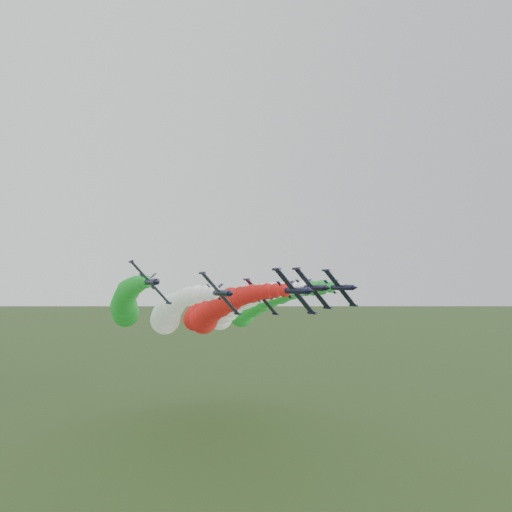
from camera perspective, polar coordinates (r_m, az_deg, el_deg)
The scene contains 6 objects.
jet_lead at distance 145.20m, azimuth -4.89°, elevation -6.34°, with size 17.15×89.28×19.23m.
jet_inner_left at distance 154.21m, azimuth -9.87°, elevation -6.38°, with size 17.40×89.52×19.48m.
jet_inner_right at distance 156.14m, azimuth -3.01°, elevation -6.02°, with size 17.29×89.41×19.36m.
jet_outer_left at distance 154.52m, azimuth -14.70°, elevation -5.44°, with size 16.93×89.05×19.00m.
jet_outer_right at distance 166.40m, azimuth -0.13°, elevation -5.78°, with size 17.24×89.37×19.32m.
jet_trail at distance 168.38m, azimuth -6.09°, elevation -6.39°, with size 16.82×88.94×18.89m.
Camera 1 is at (-39.71, -84.62, 44.81)m, focal length 35.00 mm.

